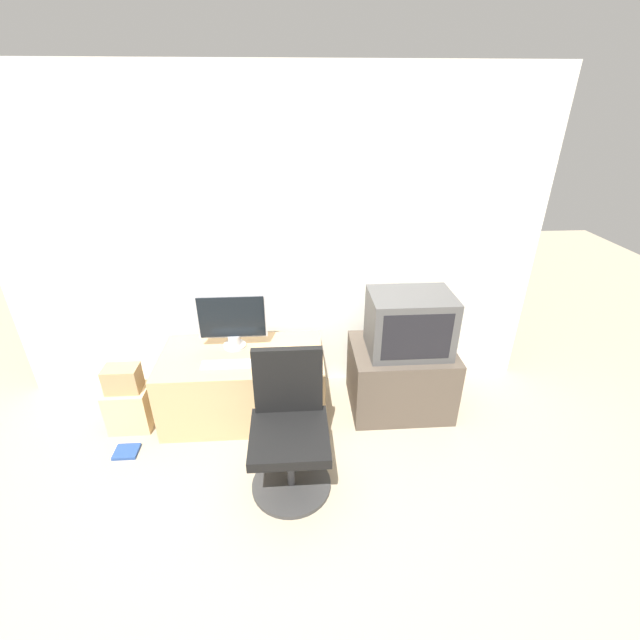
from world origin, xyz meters
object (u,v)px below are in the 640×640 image
main_monitor (232,321)px  mouse (260,364)px  book (127,452)px  crt_tv (410,323)px  keyboard (227,364)px  cardboard_box_lower (130,408)px  office_chair (290,432)px

main_monitor → mouse: size_ratio=8.37×
book → main_monitor: bearing=35.1°
crt_tv → book: 2.35m
main_monitor → mouse: main_monitor is taller
keyboard → crt_tv: size_ratio=0.60×
crt_tv → book: size_ratio=3.66×
mouse → cardboard_box_lower: mouse is taller
office_chair → cardboard_box_lower: size_ratio=2.69×
keyboard → cardboard_box_lower: bearing=178.4°
keyboard → book: 0.99m
mouse → crt_tv: size_ratio=0.10×
main_monitor → crt_tv: size_ratio=0.86×
mouse → crt_tv: bearing=7.2°
cardboard_box_lower → book: size_ratio=2.07×
main_monitor → office_chair: size_ratio=0.56×
main_monitor → mouse: (0.22, -0.30, -0.22)m
mouse → cardboard_box_lower: 1.13m
keyboard → office_chair: 0.78m
main_monitor → keyboard: size_ratio=1.43×
main_monitor → cardboard_box_lower: size_ratio=1.52×
main_monitor → book: 1.25m
main_monitor → keyboard: bearing=-96.4°
crt_tv → book: bearing=-169.4°
main_monitor → cardboard_box_lower: main_monitor is taller
keyboard → office_chair: (0.47, -0.61, -0.15)m
crt_tv → keyboard: bearing=-174.9°
crt_tv → office_chair: size_ratio=0.66×
crt_tv → cardboard_box_lower: 2.31m
mouse → cardboard_box_lower: bearing=177.6°
crt_tv → cardboard_box_lower: size_ratio=1.77×
mouse → office_chair: bearing=-69.9°
main_monitor → office_chair: main_monitor is taller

